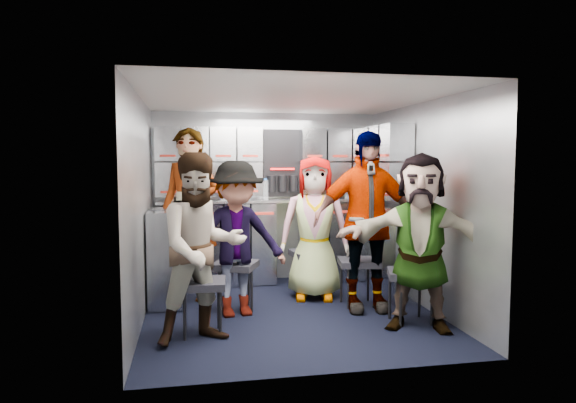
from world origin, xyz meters
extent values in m
plane|color=black|center=(0.00, 0.00, 0.00)|extent=(3.00, 3.00, 0.00)
cube|color=gray|center=(0.00, 1.50, 1.05)|extent=(2.80, 0.04, 2.10)
cube|color=gray|center=(-1.40, 0.00, 1.05)|extent=(0.04, 3.00, 2.10)
cube|color=gray|center=(1.40, 0.00, 1.05)|extent=(0.04, 3.00, 2.10)
cube|color=silver|center=(0.00, 0.00, 2.10)|extent=(2.80, 3.00, 0.02)
cube|color=#9297A1|center=(0.00, 1.29, 0.49)|extent=(2.68, 0.38, 0.99)
cube|color=#9297A1|center=(-1.19, 0.56, 0.49)|extent=(0.38, 0.76, 0.99)
cube|color=#AFB1B6|center=(0.00, 1.29, 1.01)|extent=(2.68, 0.42, 0.03)
cube|color=#9297A1|center=(0.00, 1.35, 1.49)|extent=(2.68, 0.28, 0.82)
cube|color=#9297A1|center=(1.25, 0.70, 1.49)|extent=(0.28, 1.00, 0.82)
cube|color=#9297A1|center=(1.25, 0.60, 0.50)|extent=(0.28, 1.20, 1.00)
cube|color=#B5261A|center=(0.00, 1.09, 0.88)|extent=(2.60, 0.02, 0.03)
cube|color=black|center=(-0.86, -0.49, 0.45)|extent=(0.43, 0.41, 0.06)
cylinder|color=black|center=(-1.01, -0.62, 0.21)|extent=(0.03, 0.03, 0.42)
cylinder|color=black|center=(-0.72, -0.62, 0.21)|extent=(0.03, 0.03, 0.42)
cylinder|color=black|center=(-1.01, -0.36, 0.21)|extent=(0.03, 0.03, 0.42)
cylinder|color=black|center=(-0.72, -0.36, 0.21)|extent=(0.03, 0.03, 0.42)
cube|color=black|center=(-0.52, 0.20, 0.45)|extent=(0.53, 0.52, 0.06)
cylinder|color=black|center=(-0.67, 0.07, 0.22)|extent=(0.03, 0.03, 0.43)
cylinder|color=black|center=(-0.37, 0.07, 0.22)|extent=(0.03, 0.03, 0.43)
cylinder|color=black|center=(-0.67, 0.33, 0.22)|extent=(0.03, 0.03, 0.43)
cylinder|color=black|center=(-0.37, 0.33, 0.22)|extent=(0.03, 0.03, 0.43)
cube|color=black|center=(0.37, 0.66, 0.46)|extent=(0.46, 0.44, 0.07)
cylinder|color=black|center=(0.22, 0.53, 0.22)|extent=(0.03, 0.03, 0.44)
cylinder|color=black|center=(0.53, 0.53, 0.22)|extent=(0.03, 0.03, 0.44)
cylinder|color=black|center=(0.22, 0.79, 0.22)|extent=(0.03, 0.03, 0.44)
cylinder|color=black|center=(0.53, 0.79, 0.22)|extent=(0.03, 0.03, 0.44)
cube|color=black|center=(0.76, 0.13, 0.45)|extent=(0.46, 0.44, 0.06)
cylinder|color=black|center=(0.61, 0.01, 0.21)|extent=(0.03, 0.03, 0.43)
cylinder|color=black|center=(0.91, 0.01, 0.21)|extent=(0.03, 0.03, 0.43)
cylinder|color=black|center=(0.61, 0.26, 0.21)|extent=(0.03, 0.03, 0.43)
cylinder|color=black|center=(0.91, 0.26, 0.21)|extent=(0.03, 0.03, 0.43)
cube|color=black|center=(1.05, -0.51, 0.45)|extent=(0.51, 0.50, 0.06)
cylinder|color=black|center=(0.90, -0.64, 0.22)|extent=(0.03, 0.03, 0.43)
cylinder|color=black|center=(1.20, -0.64, 0.22)|extent=(0.03, 0.03, 0.43)
cylinder|color=black|center=(0.90, -0.38, 0.22)|extent=(0.03, 0.03, 0.43)
cylinder|color=black|center=(1.20, -0.38, 0.22)|extent=(0.03, 0.03, 0.43)
imported|color=black|center=(-0.96, 0.73, 0.93)|extent=(0.81, 0.72, 1.86)
imported|color=black|center=(-0.86, -0.67, 0.79)|extent=(0.90, 0.79, 1.57)
imported|color=black|center=(-0.52, 0.02, 0.75)|extent=(1.04, 0.70, 1.50)
imported|color=black|center=(0.37, 0.48, 0.78)|extent=(0.85, 0.65, 1.55)
imported|color=black|center=(0.76, -0.05, 0.90)|extent=(1.08, 0.50, 1.80)
imported|color=black|center=(1.05, -0.69, 0.79)|extent=(1.52, 1.05, 1.58)
cylinder|color=white|center=(-0.56, 1.24, 1.15)|extent=(0.07, 0.07, 0.25)
cylinder|color=white|center=(-0.05, 1.24, 1.15)|extent=(0.07, 0.07, 0.24)
cylinder|color=white|center=(0.98, 1.24, 1.16)|extent=(0.07, 0.07, 0.26)
cylinder|color=tan|center=(-1.19, 1.23, 1.08)|extent=(0.08, 0.08, 0.11)
cylinder|color=tan|center=(0.52, 1.23, 1.08)|extent=(0.08, 0.08, 0.10)
camera|label=1|loc=(-0.95, -4.90, 1.51)|focal=32.00mm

